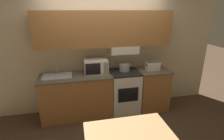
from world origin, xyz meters
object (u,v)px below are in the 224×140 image
microwave (96,66)px  sink_basin (57,76)px  cooking_pot (124,67)px  toaster (153,66)px  stove_range (124,91)px

microwave → sink_basin: (-0.77, -0.08, -0.13)m
cooking_pot → toaster: bearing=-7.5°
stove_range → microwave: bearing=173.2°
stove_range → toaster: toaster is taller
microwave → sink_basin: 0.78m
sink_basin → toaster: bearing=-0.5°
microwave → toaster: microwave is taller
microwave → cooking_pot: bearing=-1.7°
microwave → toaster: 1.23m
stove_range → toaster: size_ratio=3.06×
toaster → sink_basin: sink_basin is taller
microwave → toaster: size_ratio=1.58×
sink_basin → microwave: bearing=6.0°
cooking_pot → sink_basin: 1.38m
toaster → sink_basin: (-1.99, 0.02, -0.07)m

